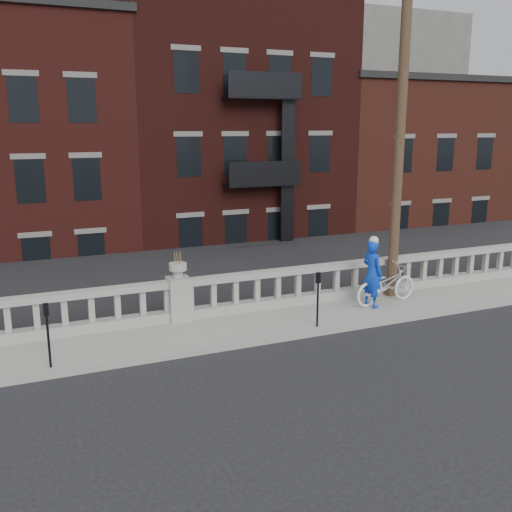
{
  "coord_description": "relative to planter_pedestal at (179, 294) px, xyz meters",
  "views": [
    {
      "loc": [
        -3.57,
        -9.4,
        4.96
      ],
      "look_at": [
        1.79,
        3.2,
        1.8
      ],
      "focal_mm": 40.0,
      "sensor_mm": 36.0,
      "label": 1
    }
  ],
  "objects": [
    {
      "name": "parking_meter_b",
      "position": [
        -3.2,
        -1.8,
        0.17
      ],
      "size": [
        0.1,
        0.09,
        1.36
      ],
      "color": "black",
      "rests_on": "sidewalk"
    },
    {
      "name": "balustrade",
      "position": [
        0.0,
        0.0,
        -0.19
      ],
      "size": [
        28.0,
        0.34,
        1.03
      ],
      "color": "gray",
      "rests_on": "sidewalk"
    },
    {
      "name": "cyclist",
      "position": [
        5.08,
        -0.98,
        0.24
      ],
      "size": [
        0.56,
        0.74,
        1.83
      ],
      "primitive_type": "imported",
      "rotation": [
        0.0,
        0.0,
        1.76
      ],
      "color": "blue",
      "rests_on": "sidewalk"
    },
    {
      "name": "planter_pedestal",
      "position": [
        0.0,
        0.0,
        0.0
      ],
      "size": [
        0.55,
        0.55,
        1.76
      ],
      "color": "gray",
      "rests_on": "sidewalk"
    },
    {
      "name": "parking_meter_c",
      "position": [
        2.96,
        -1.8,
        0.17
      ],
      "size": [
        0.1,
        0.09,
        1.36
      ],
      "color": "black",
      "rests_on": "sidewalk"
    },
    {
      "name": "ground",
      "position": [
        0.0,
        -3.95,
        -0.83
      ],
      "size": [
        120.0,
        120.0,
        0.0
      ],
      "primitive_type": "plane",
      "color": "black",
      "rests_on": "ground"
    },
    {
      "name": "bicycle",
      "position": [
        5.61,
        -0.89,
        -0.15
      ],
      "size": [
        2.11,
        0.97,
        1.07
      ],
      "primitive_type": "imported",
      "rotation": [
        0.0,
        0.0,
        1.7
      ],
      "color": "white",
      "rests_on": "sidewalk"
    },
    {
      "name": "sidewalk",
      "position": [
        0.0,
        -0.95,
        -0.76
      ],
      "size": [
        32.0,
        2.2,
        0.15
      ],
      "primitive_type": "cube",
      "color": "gray",
      "rests_on": "ground"
    },
    {
      "name": "lower_level",
      "position": [
        0.56,
        19.09,
        1.8
      ],
      "size": [
        80.0,
        44.0,
        20.8
      ],
      "color": "#605E59",
      "rests_on": "ground"
    },
    {
      "name": "utility_pole",
      "position": [
        6.2,
        -0.35,
        4.41
      ],
      "size": [
        1.6,
        0.28,
        10.0
      ],
      "color": "#422D1E",
      "rests_on": "sidewalk"
    }
  ]
}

